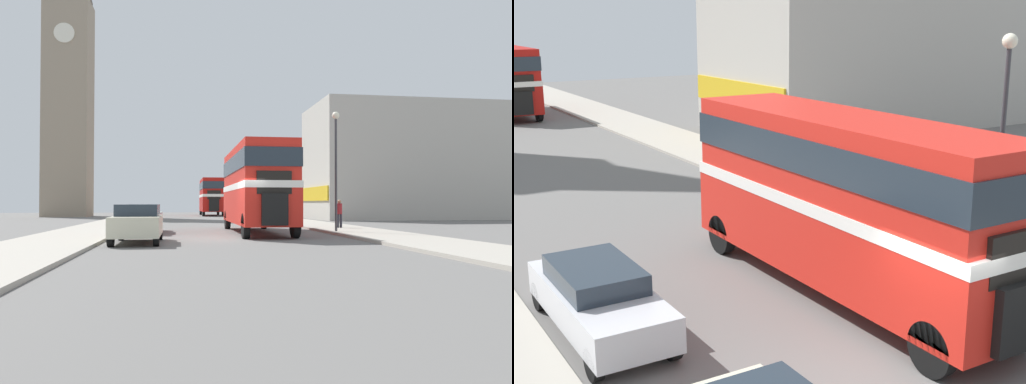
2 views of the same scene
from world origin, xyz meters
The scene contains 11 objects.
ground_plane centered at (0.00, 0.00, 0.00)m, with size 120.00×120.00×0.00m, color slate.
sidewalk_right centered at (6.75, 0.00, 0.06)m, with size 3.50×120.00×0.12m.
sidewalk_left centered at (-6.75, 0.00, 0.06)m, with size 3.50×120.00×0.12m.
double_decker_bus centered at (1.64, 3.99, 2.49)m, with size 2.42×10.11×4.19m.
bus_distant centered at (1.57, 39.29, 2.58)m, with size 2.51×9.97×4.34m.
car_parked_near centered at (-3.71, -1.64, 0.75)m, with size 1.73×3.98×1.44m.
car_parked_mid centered at (-3.95, 4.91, 0.75)m, with size 1.72×4.62×1.43m.
pedestrian_walking centered at (6.67, 6.09, 1.00)m, with size 0.32×0.32×1.56m.
street_lamp centered at (5.41, 2.78, 3.96)m, with size 0.36×0.36×5.86m.
church_tower centered at (-14.40, 36.71, 17.59)m, with size 4.96×4.96×34.45m.
shop_building_block centered at (18.64, 23.89, 5.30)m, with size 17.17×9.49×10.61m.
Camera 1 is at (-2.13, -20.74, 1.49)m, focal length 35.00 mm.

